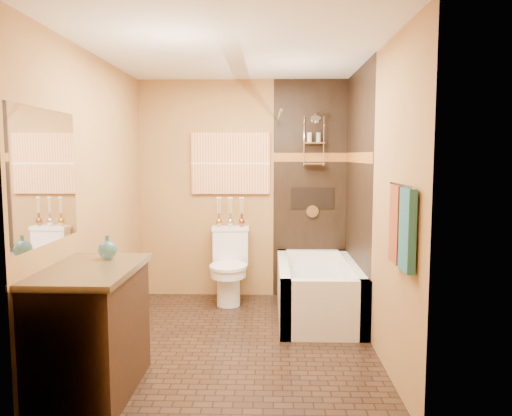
{
  "coord_description": "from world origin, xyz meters",
  "views": [
    {
      "loc": [
        0.31,
        -4.26,
        1.64
      ],
      "look_at": [
        0.18,
        0.4,
        1.15
      ],
      "focal_mm": 35.0,
      "sensor_mm": 36.0,
      "label": 1
    }
  ],
  "objects_px": {
    "sunset_painting": "(231,163)",
    "toilet": "(229,265)",
    "bathtub": "(317,294)",
    "vanity": "(90,330)"
  },
  "relations": [
    {
      "from": "bathtub",
      "to": "sunset_painting",
      "type": "bearing_deg",
      "value": 142.46
    },
    {
      "from": "bathtub",
      "to": "toilet",
      "type": "bearing_deg",
      "value": 154.36
    },
    {
      "from": "sunset_painting",
      "to": "vanity",
      "type": "relative_size",
      "value": 0.89
    },
    {
      "from": "bathtub",
      "to": "toilet",
      "type": "relative_size",
      "value": 1.81
    },
    {
      "from": "sunset_painting",
      "to": "vanity",
      "type": "height_order",
      "value": "sunset_painting"
    },
    {
      "from": "sunset_painting",
      "to": "vanity",
      "type": "bearing_deg",
      "value": -107.68
    },
    {
      "from": "toilet",
      "to": "bathtub",
      "type": "bearing_deg",
      "value": -29.12
    },
    {
      "from": "toilet",
      "to": "vanity",
      "type": "bearing_deg",
      "value": -113.2
    },
    {
      "from": "sunset_painting",
      "to": "toilet",
      "type": "relative_size",
      "value": 1.08
    },
    {
      "from": "sunset_painting",
      "to": "toilet",
      "type": "xyz_separation_m",
      "value": [
        0.0,
        -0.27,
        -1.13
      ]
    }
  ]
}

